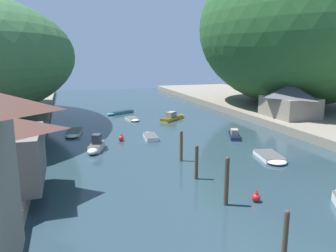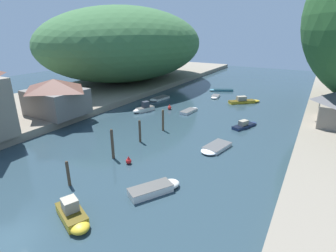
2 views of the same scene
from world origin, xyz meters
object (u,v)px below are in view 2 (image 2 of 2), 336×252
(boathouse_shed, at_px, (56,96))
(channel_buoy_near, at_px, (129,161))
(boat_red_skiff, at_px, (190,111))
(boat_small_dinghy, at_px, (143,109))
(boat_navy_launch, at_px, (245,101))
(boat_cabin_cruiser, at_px, (245,125))
(boat_far_right_bank, at_px, (215,97))
(boat_open_rowboat, at_px, (159,99))
(channel_buoy_far, at_px, (170,107))
(boat_mid_channel, at_px, (215,148))
(boat_white_cruiser, at_px, (157,188))
(boat_far_upstream, at_px, (73,216))
(boat_yellow_tender, at_px, (220,90))

(boathouse_shed, distance_m, channel_buoy_near, 19.10)
(boat_red_skiff, xyz_separation_m, boat_small_dinghy, (-6.90, -3.92, 0.30))
(boat_navy_launch, distance_m, boat_cabin_cruiser, 13.61)
(boat_navy_launch, distance_m, boat_far_right_bank, 6.42)
(boat_open_rowboat, height_order, channel_buoy_far, channel_buoy_far)
(boat_open_rowboat, height_order, boat_far_right_bank, boat_open_rowboat)
(channel_buoy_near, bearing_deg, boat_mid_channel, 49.84)
(boathouse_shed, relative_size, channel_buoy_near, 9.71)
(boat_far_right_bank, bearing_deg, channel_buoy_far, 63.07)
(boat_mid_channel, relative_size, boat_navy_launch, 0.86)
(boathouse_shed, bearing_deg, boat_cabin_cruiser, 24.24)
(boat_navy_launch, bearing_deg, boat_red_skiff, -74.65)
(boat_navy_launch, bearing_deg, channel_buoy_near, -50.21)
(boat_cabin_cruiser, xyz_separation_m, channel_buoy_near, (-7.58, -17.13, 0.02))
(boat_white_cruiser, height_order, boat_navy_launch, boat_navy_launch)
(boat_white_cruiser, relative_size, boat_far_upstream, 1.12)
(boat_navy_launch, height_order, boat_far_right_bank, boat_navy_launch)
(boathouse_shed, height_order, channel_buoy_near, boathouse_shed)
(boathouse_shed, xyz_separation_m, boat_open_rowboat, (6.43, 18.42, -3.59))
(boat_yellow_tender, xyz_separation_m, channel_buoy_near, (3.48, -37.81, 0.12))
(boat_open_rowboat, relative_size, boat_cabin_cruiser, 1.03)
(boathouse_shed, xyz_separation_m, boat_cabin_cruiser, (25.49, 11.48, -3.50))
(boat_mid_channel, relative_size, boat_open_rowboat, 0.96)
(boat_far_upstream, xyz_separation_m, boat_small_dinghy, (-11.41, 24.85, 0.02))
(boat_white_cruiser, height_order, boat_far_upstream, boat_far_upstream)
(boat_white_cruiser, height_order, boat_cabin_cruiser, boat_cabin_cruiser)
(boat_cabin_cruiser, bearing_deg, channel_buoy_far, -165.94)
(boat_navy_launch, relative_size, boat_far_right_bank, 1.55)
(channel_buoy_near, bearing_deg, boat_open_rowboat, 115.49)
(boat_white_cruiser, bearing_deg, boat_yellow_tender, 132.77)
(boat_small_dinghy, xyz_separation_m, channel_buoy_far, (3.23, 3.32, -0.13))
(boat_far_right_bank, distance_m, channel_buoy_near, 31.49)
(boat_navy_launch, relative_size, channel_buoy_near, 6.22)
(channel_buoy_near, bearing_deg, boat_navy_launch, 82.51)
(boat_navy_launch, distance_m, boat_open_rowboat, 16.65)
(boat_mid_channel, distance_m, boat_navy_launch, 22.68)
(boat_yellow_tender, height_order, boat_far_right_bank, boat_yellow_tender)
(boat_white_cruiser, bearing_deg, boat_far_right_bank, 133.14)
(boat_navy_launch, bearing_deg, boat_far_upstream, -45.61)
(boat_mid_channel, height_order, boat_navy_launch, boat_navy_launch)
(boat_mid_channel, relative_size, boat_far_right_bank, 1.33)
(boat_far_right_bank, relative_size, channel_buoy_far, 3.64)
(boat_navy_launch, xyz_separation_m, boat_far_right_bank, (-6.32, 1.14, -0.20))
(boat_mid_channel, height_order, channel_buoy_far, channel_buoy_far)
(boat_mid_channel, height_order, boat_open_rowboat, boat_open_rowboat)
(channel_buoy_far, bearing_deg, boathouse_shed, -130.81)
(boat_open_rowboat, height_order, channel_buoy_near, channel_buoy_near)
(boat_red_skiff, height_order, boat_far_upstream, boat_far_upstream)
(boat_mid_channel, relative_size, boat_far_upstream, 1.12)
(boat_white_cruiser, bearing_deg, boat_red_skiff, 139.52)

